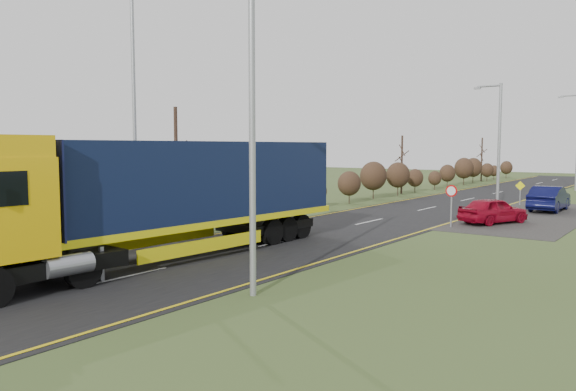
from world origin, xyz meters
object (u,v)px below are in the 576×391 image
(lorry, at_px, (174,191))
(streetlight_near, at_px, (249,115))
(car_blue_sedan, at_px, (549,199))
(car_red_hatchback, at_px, (493,211))
(speed_sign, at_px, (451,198))

(lorry, relative_size, streetlight_near, 1.78)
(lorry, distance_m, car_blue_sedan, 25.82)
(lorry, relative_size, car_red_hatchback, 3.91)
(car_blue_sedan, bearing_deg, speed_sign, 77.83)
(car_red_hatchback, bearing_deg, car_blue_sedan, -74.12)
(car_blue_sedan, distance_m, streetlight_near, 27.23)
(streetlight_near, bearing_deg, car_red_hatchback, 86.60)
(car_blue_sedan, xyz_separation_m, speed_sign, (-2.41, -10.85, 0.71))
(lorry, height_order, car_red_hatchback, lorry)
(car_red_hatchback, height_order, streetlight_near, streetlight_near)
(car_blue_sedan, height_order, speed_sign, speed_sign)
(speed_sign, bearing_deg, car_red_hatchback, 65.13)
(lorry, relative_size, car_blue_sedan, 3.33)
(lorry, relative_size, speed_sign, 7.35)
(streetlight_near, bearing_deg, car_blue_sedan, 85.22)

